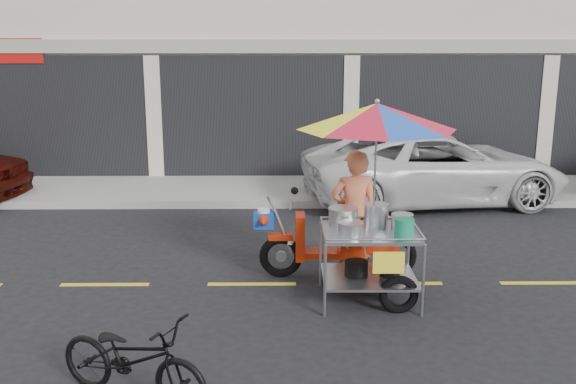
{
  "coord_description": "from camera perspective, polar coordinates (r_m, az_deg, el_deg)",
  "views": [
    {
      "loc": [
        -1.59,
        -8.2,
        3.25
      ],
      "look_at": [
        -1.5,
        0.6,
        1.15
      ],
      "focal_mm": 40.0,
      "sensor_mm": 36.0,
      "label": 1
    }
  ],
  "objects": [
    {
      "name": "centerline",
      "position": [
        8.97,
        9.77,
        -8.02
      ],
      "size": [
        42.0,
        0.1,
        0.01
      ],
      "primitive_type": "cube",
      "color": "gold",
      "rests_on": "ground"
    },
    {
      "name": "shophouse_block",
      "position": [
        19.33,
        13.11,
        16.01
      ],
      "size": [
        36.0,
        8.11,
        10.4
      ],
      "color": "beige",
      "rests_on": "ground"
    },
    {
      "name": "food_vendor_rig",
      "position": [
        8.23,
        6.9,
        1.84
      ],
      "size": [
        2.53,
        2.03,
        2.57
      ],
      "rotation": [
        0.0,
        0.0,
        -0.01
      ],
      "color": "black",
      "rests_on": "ground"
    },
    {
      "name": "ground",
      "position": [
        8.97,
        9.77,
        -8.04
      ],
      "size": [
        90.0,
        90.0,
        0.0
      ],
      "primitive_type": "plane",
      "color": "black"
    },
    {
      "name": "near_bicycle",
      "position": [
        6.2,
        -13.64,
        -14.18
      ],
      "size": [
        1.68,
        1.17,
        0.84
      ],
      "primitive_type": "imported",
      "rotation": [
        0.0,
        0.0,
        1.14
      ],
      "color": "black",
      "rests_on": "ground"
    },
    {
      "name": "sidewalk",
      "position": [
        14.16,
        5.88,
        0.39
      ],
      "size": [
        45.0,
        3.0,
        0.15
      ],
      "primitive_type": "cube",
      "color": "gray",
      "rests_on": "ground"
    },
    {
      "name": "white_pickup",
      "position": [
        13.3,
        12.87,
        2.17
      ],
      "size": [
        5.59,
        3.21,
        1.47
      ],
      "primitive_type": "imported",
      "rotation": [
        0.0,
        0.0,
        1.72
      ],
      "color": "silver",
      "rests_on": "ground"
    }
  ]
}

